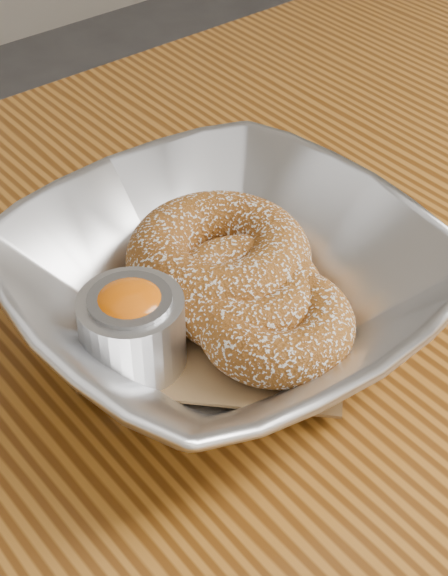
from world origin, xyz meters
TOP-DOWN VIEW (x-y plane):
  - table at (0.00, 0.00)m, footprint 1.20×0.80m
  - serving_bowl at (-0.07, 0.06)m, footprint 0.25×0.25m
  - parchment at (-0.07, 0.06)m, footprint 0.21×0.21m
  - donut_back at (-0.06, 0.09)m, footprint 0.13×0.13m
  - donut_front at (-0.07, 0.02)m, footprint 0.10×0.10m
  - donut_extra at (-0.06, 0.06)m, footprint 0.10×0.10m
  - ramekin at (-0.14, 0.07)m, footprint 0.06×0.06m

SIDE VIEW (x-z plane):
  - table at x=0.00m, z-range 0.28..1.03m
  - parchment at x=-0.07m, z-range 0.76..0.76m
  - donut_front at x=-0.07m, z-range 0.76..0.79m
  - donut_extra at x=-0.06m, z-range 0.76..0.79m
  - donut_back at x=-0.06m, z-range 0.76..0.80m
  - serving_bowl at x=-0.07m, z-range 0.75..0.81m
  - ramekin at x=-0.14m, z-range 0.76..0.81m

